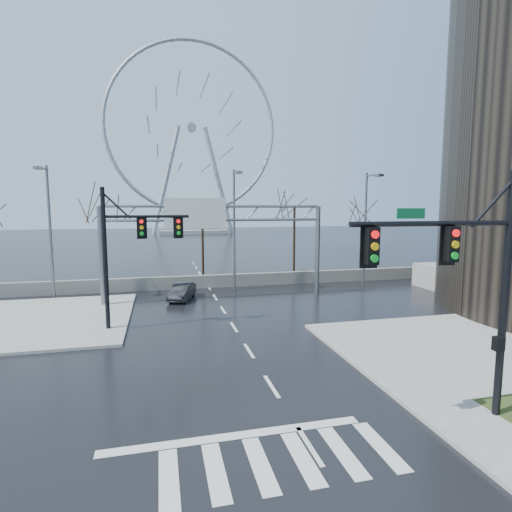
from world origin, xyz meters
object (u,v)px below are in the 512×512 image
object	(u,v)px
signal_mast_near	(471,273)
signal_mast_far	(126,245)
sign_gantry	(211,231)
ferris_wheel	(192,135)
car	(182,291)

from	to	relation	value
signal_mast_near	signal_mast_far	xyz separation A→B (m)	(-11.01, 13.00, -0.04)
signal_mast_near	sign_gantry	world-z (taller)	signal_mast_near
ferris_wheel	sign_gantry	bearing A→B (deg)	-93.84
signal_mast_far	car	world-z (taller)	signal_mast_far
ferris_wheel	signal_mast_near	bearing A→B (deg)	-89.92
signal_mast_near	sign_gantry	bearing A→B (deg)	106.19
signal_mast_near	signal_mast_far	world-z (taller)	same
signal_mast_far	sign_gantry	world-z (taller)	signal_mast_far
signal_mast_far	car	bearing A→B (deg)	64.31
signal_mast_near	sign_gantry	xyz separation A→B (m)	(-5.52, 19.00, 0.31)
sign_gantry	ferris_wheel	distance (m)	82.91
car	signal_mast_near	bearing A→B (deg)	-50.06
signal_mast_far	ferris_wheel	distance (m)	89.30
signal_mast_near	ferris_wheel	bearing A→B (deg)	90.08
sign_gantry	signal_mast_far	bearing A→B (deg)	-132.47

